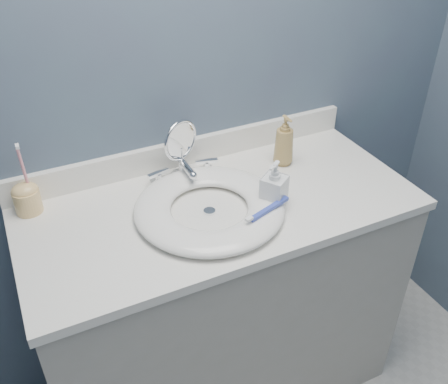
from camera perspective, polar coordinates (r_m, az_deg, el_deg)
back_wall at (r=1.61m, az=-4.81°, el=13.35°), size 2.20×0.02×2.40m
vanity_cabinet at (r=1.84m, az=-0.37°, el=-12.79°), size 1.20×0.55×0.85m
countertop at (r=1.54m, az=-0.43°, el=-1.70°), size 1.22×0.57×0.03m
backsplash at (r=1.71m, az=-4.22°, el=4.63°), size 1.22×0.02×0.09m
basin at (r=1.49m, az=-1.68°, el=-1.76°), size 0.45×0.45×0.04m
drain at (r=1.49m, az=-1.67°, el=-2.22°), size 0.04×0.04×0.01m
faucet at (r=1.63m, az=-4.54°, el=2.20°), size 0.25×0.13×0.07m
makeup_mirror at (r=1.61m, az=-4.96°, el=5.16°), size 0.13×0.08×0.21m
soap_bottle_amber at (r=1.70m, az=6.90°, el=5.87°), size 0.07×0.07×0.18m
soap_bottle_clear at (r=1.49m, az=5.77°, el=0.82°), size 0.10×0.10×0.15m
toothbrush_holder at (r=1.58m, az=-21.64°, el=-0.52°), size 0.08×0.08×0.23m
toothbrush_lying at (r=1.44m, az=5.04°, el=-2.02°), size 0.17×0.07×0.02m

